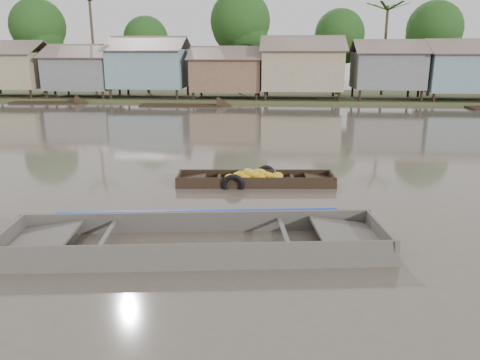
{
  "coord_description": "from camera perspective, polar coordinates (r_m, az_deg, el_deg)",
  "views": [
    {
      "loc": [
        0.88,
        -11.04,
        4.16
      ],
      "look_at": [
        -0.18,
        1.04,
        0.8
      ],
      "focal_mm": 35.0,
      "sensor_mm": 36.0,
      "label": 1
    }
  ],
  "objects": [
    {
      "name": "viewer_boat",
      "position": [
        10.29,
        -5.24,
        -7.95
      ],
      "size": [
        8.4,
        3.17,
        0.66
      ],
      "rotation": [
        0.0,
        0.0,
        0.13
      ],
      "color": "#48423C",
      "rests_on": "ground"
    },
    {
      "name": "riverbank",
      "position": [
        42.97,
        8.15,
        13.88
      ],
      "size": [
        120.0,
        12.47,
        10.22
      ],
      "color": "#384723",
      "rests_on": "ground"
    },
    {
      "name": "distant_boats",
      "position": [
        35.73,
        18.01,
        7.96
      ],
      "size": [
        47.83,
        14.8,
        0.35
      ],
      "color": "black",
      "rests_on": "ground"
    },
    {
      "name": "banana_boat",
      "position": [
        15.1,
        1.64,
        -0.0
      ],
      "size": [
        5.14,
        1.65,
        0.73
      ],
      "rotation": [
        0.0,
        0.0,
        0.09
      ],
      "color": "black",
      "rests_on": "ground"
    },
    {
      "name": "ground",
      "position": [
        11.83,
        0.45,
        -5.1
      ],
      "size": [
        120.0,
        120.0,
        0.0
      ],
      "primitive_type": "plane",
      "color": "#534A3F",
      "rests_on": "ground"
    }
  ]
}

